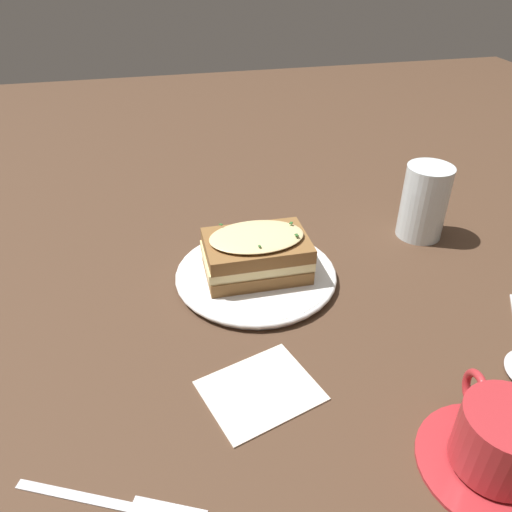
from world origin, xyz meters
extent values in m
plane|color=#473021|center=(0.00, 0.00, 0.00)|extent=(2.40, 2.40, 0.00)
cylinder|color=white|center=(-0.01, 0.02, 0.01)|extent=(0.22, 0.22, 0.01)
torus|color=white|center=(-0.01, 0.02, 0.01)|extent=(0.23, 0.23, 0.01)
cube|color=brown|center=(-0.01, 0.02, 0.02)|extent=(0.14, 0.10, 0.02)
cube|color=#EFDB93|center=(-0.01, 0.02, 0.04)|extent=(0.14, 0.09, 0.01)
cube|color=brown|center=(-0.01, 0.02, 0.06)|extent=(0.14, 0.10, 0.02)
ellipsoid|color=beige|center=(-0.01, 0.02, 0.07)|extent=(0.13, 0.09, 0.01)
cube|color=#2D6028|center=(0.05, 0.03, 0.08)|extent=(0.01, 0.01, 0.00)
cube|color=#2D6028|center=(-0.01, -0.02, 0.08)|extent=(0.00, 0.00, 0.00)
cube|color=#2D6028|center=(0.04, 0.00, 0.08)|extent=(0.00, 0.01, 0.00)
cube|color=#2D6028|center=(-0.05, 0.05, 0.08)|extent=(0.01, 0.01, 0.00)
cylinder|color=#AD282D|center=(0.14, -0.32, 0.00)|extent=(0.14, 0.14, 0.01)
cylinder|color=#AD282D|center=(0.14, -0.32, 0.04)|extent=(0.08, 0.08, 0.06)
cylinder|color=#381E0F|center=(0.14, -0.32, 0.06)|extent=(0.07, 0.07, 0.00)
torus|color=#AD282D|center=(0.15, -0.27, 0.04)|extent=(0.01, 0.05, 0.05)
cylinder|color=silver|center=(0.28, 0.08, 0.06)|extent=(0.07, 0.07, 0.12)
cube|color=silver|center=(-0.24, -0.26, 0.00)|extent=(0.10, 0.05, 0.00)
cube|color=#333335|center=(-0.15, -0.30, 0.00)|extent=(0.04, 0.02, 0.00)
cube|color=silver|center=(-0.05, -0.18, 0.00)|extent=(0.14, 0.13, 0.00)
camera|label=1|loc=(-0.14, -0.54, 0.43)|focal=35.00mm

